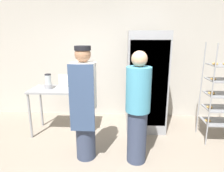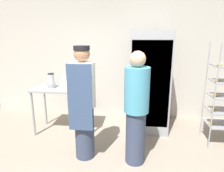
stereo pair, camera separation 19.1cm
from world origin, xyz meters
name	(u,v)px [view 2 (the right image)]	position (x,y,z in m)	size (l,w,h in m)	color
back_wall	(123,58)	(0.00, 2.38, 1.39)	(6.40, 0.12, 2.79)	#B7B2A8
refrigerator	(149,82)	(0.58, 1.66, 0.99)	(0.77, 0.78, 1.98)	gray
prep_counter	(63,94)	(-1.11, 1.34, 0.79)	(1.10, 0.61, 0.91)	gray
donut_box	(66,85)	(-1.03, 1.36, 0.95)	(0.25, 0.22, 0.26)	silver
blender_pitcher	(51,81)	(-1.32, 1.33, 1.03)	(0.15, 0.15, 0.29)	#99999E
person_baker	(83,102)	(-0.47, 0.51, 0.92)	(0.37, 0.39, 1.76)	#333D56
person_customer	(136,109)	(0.32, 0.46, 0.87)	(0.36, 0.36, 1.70)	#333D56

